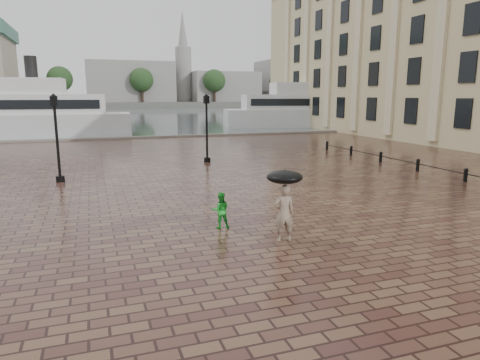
# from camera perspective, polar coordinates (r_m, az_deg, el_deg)

# --- Properties ---
(ground) EXTENTS (300.00, 300.00, 0.00)m
(ground) POSITION_cam_1_polar(r_m,az_deg,el_deg) (15.14, -1.79, -5.86)
(ground) COLOR #3A1F1A
(ground) RESTS_ON ground
(harbour_water) EXTENTS (240.00, 240.00, 0.00)m
(harbour_water) POSITION_cam_1_polar(r_m,az_deg,el_deg) (106.00, -16.98, 8.38)
(harbour_water) COLOR #4C595D
(harbour_water) RESTS_ON ground
(quay_edge) EXTENTS (80.00, 0.60, 0.30)m
(quay_edge) POSITION_cam_1_polar(r_m,az_deg,el_deg) (46.23, -13.77, 5.42)
(quay_edge) COLOR slate
(quay_edge) RESTS_ON ground
(far_shore) EXTENTS (300.00, 60.00, 2.00)m
(far_shore) POSITION_cam_1_polar(r_m,az_deg,el_deg) (173.90, -17.97, 9.60)
(far_shore) COLOR #4C4C47
(far_shore) RESTS_ON ground
(distant_skyline) EXTENTS (102.50, 22.00, 33.00)m
(distant_skyline) POSITION_cam_1_polar(r_m,az_deg,el_deg) (172.07, -1.42, 12.94)
(distant_skyline) COLOR gray
(distant_skyline) RESTS_ON ground
(far_trees) EXTENTS (188.00, 8.00, 13.50)m
(far_trees) POSITION_cam_1_polar(r_m,az_deg,el_deg) (151.96, -17.95, 12.61)
(far_trees) COLOR #2D2119
(far_trees) RESTS_ON ground
(bollard_row) EXTENTS (0.22, 21.22, 0.73)m
(bollard_row) POSITION_cam_1_polar(r_m,az_deg,el_deg) (27.64, 22.62, 1.96)
(bollard_row) COLOR black
(bollard_row) RESTS_ON ground
(street_lamps) EXTENTS (15.44, 12.44, 4.40)m
(street_lamps) POSITION_cam_1_polar(r_m,az_deg,el_deg) (29.24, -20.59, 6.38)
(street_lamps) COLOR black
(street_lamps) RESTS_ON ground
(adult_pedestrian) EXTENTS (0.71, 0.51, 1.79)m
(adult_pedestrian) POSITION_cam_1_polar(r_m,az_deg,el_deg) (13.21, 5.88, -4.43)
(adult_pedestrian) COLOR gray
(adult_pedestrian) RESTS_ON ground
(child_pedestrian) EXTENTS (0.67, 0.56, 1.24)m
(child_pedestrian) POSITION_cam_1_polar(r_m,az_deg,el_deg) (14.53, -2.60, -4.05)
(child_pedestrian) COLOR green
(child_pedestrian) RESTS_ON ground
(ferry_near) EXTENTS (26.05, 7.36, 8.46)m
(ferry_near) POSITION_cam_1_polar(r_m,az_deg,el_deg) (51.77, -29.03, 7.76)
(ferry_near) COLOR silver
(ferry_near) RESTS_ON ground
(ferry_far) EXTENTS (26.35, 10.87, 8.41)m
(ferry_far) POSITION_cam_1_polar(r_m,az_deg,el_deg) (62.95, 9.94, 9.35)
(ferry_far) COLOR silver
(ferry_far) RESTS_ON ground
(umbrella) EXTENTS (1.10, 1.10, 1.17)m
(umbrella) POSITION_cam_1_polar(r_m,az_deg,el_deg) (12.95, 5.98, 0.39)
(umbrella) COLOR black
(umbrella) RESTS_ON ground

